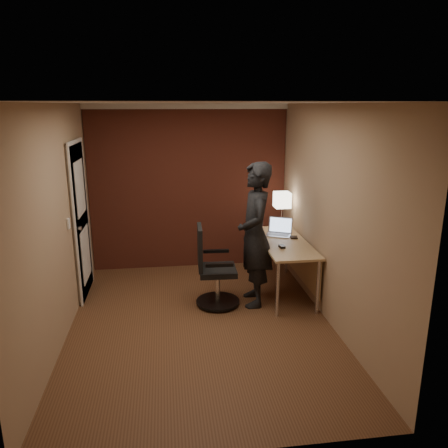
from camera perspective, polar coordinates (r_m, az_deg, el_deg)
The scene contains 8 objects.
room at distance 6.27m, azimuth -6.91°, elevation 4.98°, with size 4.00×4.00×4.00m.
desk at distance 5.92m, azimuth 8.45°, elevation -3.37°, with size 0.60×1.50×0.73m.
desk_lamp at distance 6.36m, azimuth 7.60°, elevation 3.08°, with size 0.22×0.22×0.54m.
laptop at distance 6.13m, azimuth 7.24°, elevation -0.79°, with size 0.41×0.38×0.23m.
mouse at distance 5.58m, azimuth 7.58°, elevation -2.94°, with size 0.06×0.10×0.03m, color black.
wallet at distance 6.00m, azimuth 9.12°, elevation -1.73°, with size 0.09×0.11×0.02m, color black.
office_chair at distance 5.53m, azimuth -1.51°, elevation -6.23°, with size 0.56×0.58×1.02m.
person at distance 5.45m, azimuth 4.06°, elevation -1.45°, with size 0.66×0.44×1.82m, color black.
Camera 1 is at (-0.36, -4.63, 2.48)m, focal length 35.00 mm.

